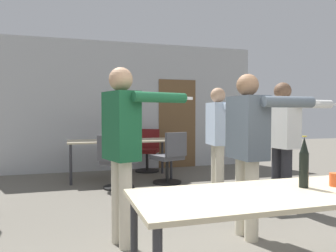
# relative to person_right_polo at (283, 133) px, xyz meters

# --- Properties ---
(back_wall) EXTENTS (5.91, 0.12, 2.85)m
(back_wall) POSITION_rel_person_right_polo_xyz_m (-1.35, 3.64, 0.41)
(back_wall) COLOR #B2B5B7
(back_wall) RESTS_ON ground_plane
(conference_table_near) EXTENTS (2.05, 0.72, 0.75)m
(conference_table_near) POSITION_rel_person_right_polo_xyz_m (-1.33, -1.87, -0.32)
(conference_table_near) COLOR #C6B793
(conference_table_near) RESTS_ON ground_plane
(conference_table_far) EXTENTS (1.97, 0.75, 0.75)m
(conference_table_far) POSITION_rel_person_right_polo_xyz_m (-1.76, 2.59, -0.32)
(conference_table_far) COLOR #C6B793
(conference_table_far) RESTS_ON ground_plane
(person_right_polo) EXTENTS (0.82, 0.65, 1.67)m
(person_right_polo) POSITION_rel_person_right_polo_xyz_m (0.00, 0.00, 0.00)
(person_right_polo) COLOR #28282D
(person_right_polo) RESTS_ON ground_plane
(person_center_tall) EXTENTS (0.75, 0.68, 1.64)m
(person_center_tall) POSITION_rel_person_right_polo_xyz_m (-0.57, 0.75, -0.01)
(person_center_tall) COLOR beige
(person_center_tall) RESTS_ON ground_plane
(person_near_casual) EXTENTS (0.87, 0.57, 1.70)m
(person_near_casual) POSITION_rel_person_right_polo_xyz_m (-2.22, -0.60, 0.03)
(person_near_casual) COLOR beige
(person_near_casual) RESTS_ON ground_plane
(person_far_watching) EXTENTS (0.77, 0.66, 1.66)m
(person_far_watching) POSITION_rel_person_right_polo_xyz_m (-0.97, -0.76, -0.01)
(person_far_watching) COLOR beige
(person_far_watching) RESTS_ON ground_plane
(office_chair_mid_tucked) EXTENTS (0.69, 0.68, 0.91)m
(office_chair_mid_tucked) POSITION_rel_person_right_polo_xyz_m (-1.97, 1.76, -0.59)
(office_chair_mid_tucked) COLOR black
(office_chair_mid_tucked) RESTS_ON ground_plane
(office_chair_near_pushed) EXTENTS (0.63, 0.67, 0.91)m
(office_chair_near_pushed) POSITION_rel_person_right_polo_xyz_m (-1.05, 3.29, -0.58)
(office_chair_near_pushed) COLOR black
(office_chair_near_pushed) RESTS_ON ground_plane
(office_chair_side_rolled) EXTENTS (0.60, 0.64, 0.93)m
(office_chair_side_rolled) POSITION_rel_person_right_polo_xyz_m (-0.98, 1.89, -0.57)
(office_chair_side_rolled) COLOR black
(office_chair_side_rolled) RESTS_ON ground_plane
(beer_bottle) EXTENTS (0.06, 0.06, 0.36)m
(beer_bottle) POSITION_rel_person_right_polo_xyz_m (-1.16, -1.82, -0.08)
(beer_bottle) COLOR black
(beer_bottle) RESTS_ON conference_table_near
(drink_cup) EXTENTS (0.07, 0.07, 0.09)m
(drink_cup) POSITION_rel_person_right_polo_xyz_m (-0.92, -1.85, -0.21)
(drink_cup) COLOR #E05123
(drink_cup) RESTS_ON conference_table_near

